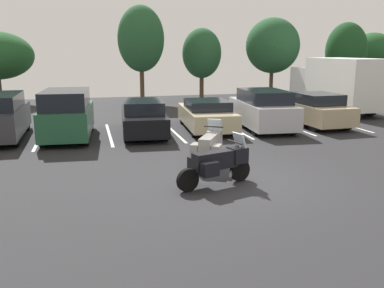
% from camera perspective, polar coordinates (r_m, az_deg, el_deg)
% --- Properties ---
extents(ground, '(44.00, 44.00, 0.10)m').
position_cam_1_polar(ground, '(11.42, 6.23, -5.38)').
color(ground, '#262628').
extents(motorcycle_touring, '(2.20, 1.08, 1.36)m').
position_cam_1_polar(motorcycle_touring, '(10.82, 3.58, -2.59)').
color(motorcycle_touring, black).
rests_on(motorcycle_touring, ground).
extents(motorcycle_second, '(1.32, 1.92, 1.39)m').
position_cam_1_polar(motorcycle_second, '(12.61, 2.45, -0.27)').
color(motorcycle_second, black).
rests_on(motorcycle_second, ground).
extents(parking_stripes, '(19.70, 4.96, 0.01)m').
position_cam_1_polar(parking_stripes, '(18.05, -6.92, 1.55)').
color(parking_stripes, silver).
rests_on(parking_stripes, ground).
extents(car_green, '(2.11, 4.44, 1.98)m').
position_cam_1_polar(car_green, '(17.33, -16.86, 3.94)').
color(car_green, '#235638').
rests_on(car_green, ground).
extents(car_black, '(2.10, 4.94, 1.45)m').
position_cam_1_polar(car_black, '(17.77, -6.77, 3.70)').
color(car_black, black).
rests_on(car_black, ground).
extents(car_champagne, '(2.29, 4.79, 1.35)m').
position_cam_1_polar(car_champagne, '(18.64, 2.02, 4.07)').
color(car_champagne, '#C1B289').
rests_on(car_champagne, ground).
extents(car_silver, '(2.25, 4.75, 1.77)m').
position_cam_1_polar(car_silver, '(19.07, 9.75, 4.73)').
color(car_silver, '#B7B7BC').
rests_on(car_silver, ground).
extents(car_tan, '(1.99, 4.47, 1.55)m').
position_cam_1_polar(car_tan, '(20.45, 16.50, 4.57)').
color(car_tan, tan).
rests_on(car_tan, ground).
extents(box_truck, '(2.34, 6.96, 3.08)m').
position_cam_1_polar(box_truck, '(25.57, 19.37, 7.88)').
color(box_truck, silver).
rests_on(box_truck, ground).
extents(tree_center_right, '(2.79, 2.79, 5.06)m').
position_cam_1_polar(tree_center_right, '(30.17, 1.36, 12.41)').
color(tree_center_right, '#4C3823').
rests_on(tree_center_right, ground).
extents(tree_center, '(3.81, 3.81, 5.78)m').
position_cam_1_polar(tree_center, '(30.77, 11.08, 13.19)').
color(tree_center, '#4C3823').
rests_on(tree_center, ground).
extents(tree_right, '(3.07, 3.07, 6.41)m').
position_cam_1_polar(tree_right, '(28.28, -7.07, 14.21)').
color(tree_right, '#4C3823').
rests_on(tree_right, ground).
extents(tree_center_left, '(2.97, 2.97, 5.51)m').
position_cam_1_polar(tree_center_left, '(33.02, 20.53, 11.97)').
color(tree_center_left, '#4C3823').
rests_on(tree_center_left, ground).
extents(tree_left, '(3.70, 3.70, 4.98)m').
position_cam_1_polar(tree_left, '(39.03, 23.66, 11.67)').
color(tree_left, '#4C3823').
rests_on(tree_left, ground).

